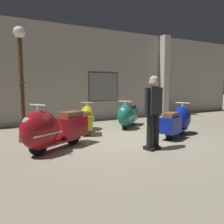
% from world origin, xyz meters
% --- Properties ---
extents(ground_plane, '(60.00, 60.00, 0.00)m').
position_xyz_m(ground_plane, '(0.00, 0.00, 0.00)').
color(ground_plane, gray).
extents(showroom_back_wall, '(18.00, 0.63, 3.90)m').
position_xyz_m(showroom_back_wall, '(0.15, 3.87, 1.95)').
color(showroom_back_wall, '#ADA89E').
rests_on(showroom_back_wall, ground).
extents(scooter_0, '(1.86, 1.34, 1.12)m').
position_xyz_m(scooter_0, '(-2.24, 0.06, 0.51)').
color(scooter_0, black).
rests_on(scooter_0, ground).
extents(scooter_1, '(1.01, 1.60, 0.95)m').
position_xyz_m(scooter_1, '(-0.67, 1.80, 0.43)').
color(scooter_1, black).
rests_on(scooter_1, ground).
extents(scooter_2, '(1.49, 1.45, 0.99)m').
position_xyz_m(scooter_2, '(0.81, 1.67, 0.45)').
color(scooter_2, black).
rests_on(scooter_2, ground).
extents(scooter_3, '(1.67, 1.10, 0.99)m').
position_xyz_m(scooter_3, '(1.54, -0.11, 0.45)').
color(scooter_3, black).
rests_on(scooter_3, ground).
extents(lamppost, '(0.30, 0.30, 3.02)m').
position_xyz_m(lamppost, '(-2.69, 1.28, 1.72)').
color(lamppost, '#472D19').
rests_on(lamppost, ground).
extents(visitor_0, '(0.58, 0.34, 1.74)m').
position_xyz_m(visitor_0, '(-0.08, -0.93, 1.01)').
color(visitor_0, black).
rests_on(visitor_0, ground).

